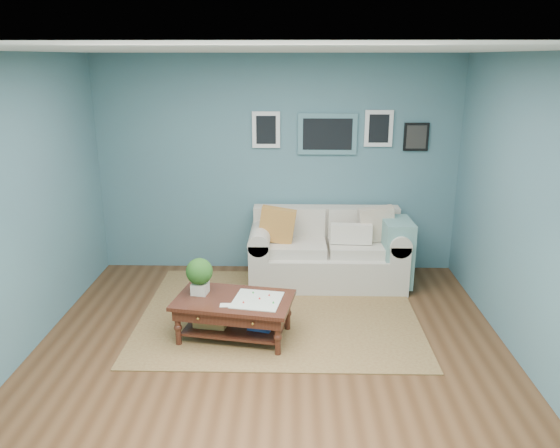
{
  "coord_description": "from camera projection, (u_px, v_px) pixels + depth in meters",
  "views": [
    {
      "loc": [
        0.19,
        -4.22,
        2.65
      ],
      "look_at": [
        0.07,
        1.0,
        1.05
      ],
      "focal_mm": 35.0,
      "sensor_mm": 36.0,
      "label": 1
    }
  ],
  "objects": [
    {
      "name": "room_shell",
      "position": [
        271.0,
        221.0,
        4.47
      ],
      "size": [
        5.0,
        5.02,
        2.7
      ],
      "color": "brown",
      "rests_on": "ground"
    },
    {
      "name": "area_rug",
      "position": [
        279.0,
        313.0,
        5.88
      ],
      "size": [
        2.92,
        2.34,
        0.01
      ],
      "primitive_type": "cube",
      "color": "brown",
      "rests_on": "ground"
    },
    {
      "name": "loveseat",
      "position": [
        334.0,
        251.0,
        6.62
      ],
      "size": [
        1.9,
        0.86,
        0.98
      ],
      "color": "beige",
      "rests_on": "ground"
    },
    {
      "name": "coffee_table",
      "position": [
        228.0,
        304.0,
        5.3
      ],
      "size": [
        1.21,
        0.83,
        0.78
      ],
      "rotation": [
        0.0,
        0.0,
        -0.17
      ],
      "color": "#37150E",
      "rests_on": "ground"
    }
  ]
}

